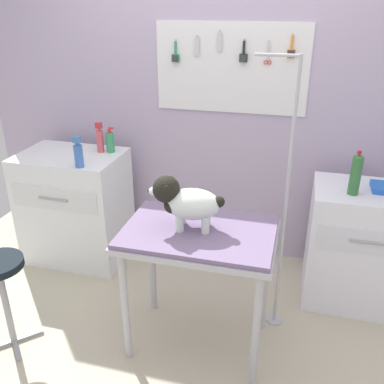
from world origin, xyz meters
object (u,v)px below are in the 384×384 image
at_px(counter_left, 76,207).
at_px(cabinet_right, 357,246).
at_px(stool, 0,279).
at_px(soda_bottle, 356,174).
at_px(dog, 185,201).
at_px(spray_bottle_short, 110,142).
at_px(grooming_table, 199,244).
at_px(grooming_arm, 283,214).

height_order(counter_left, cabinet_right, counter_left).
relative_size(stool, soda_bottle, 2.13).
relative_size(dog, spray_bottle_short, 2.14).
distance_m(counter_left, soda_bottle, 2.16).
bearing_deg(grooming_table, grooming_arm, 34.69).
bearing_deg(grooming_table, spray_bottle_short, 137.02).
height_order(counter_left, soda_bottle, soda_bottle).
bearing_deg(counter_left, spray_bottle_short, 24.60).
bearing_deg(soda_bottle, stool, -154.42).
xyz_separation_m(dog, soda_bottle, (0.95, 0.63, 0.01)).
distance_m(grooming_table, dog, 0.27).
distance_m(counter_left, spray_bottle_short, 0.63).
bearing_deg(counter_left, soda_bottle, -2.67).
xyz_separation_m(grooming_table, counter_left, (-1.22, 0.73, -0.27)).
bearing_deg(dog, grooming_table, -6.17).
height_order(grooming_arm, stool, grooming_arm).
relative_size(counter_left, spray_bottle_short, 4.53).
bearing_deg(grooming_table, soda_bottle, 36.22).
relative_size(counter_left, soda_bottle, 3.13).
height_order(stool, soda_bottle, soda_bottle).
relative_size(grooming_arm, stool, 2.82).
xyz_separation_m(cabinet_right, stool, (-2.11, -1.05, 0.06)).
distance_m(grooming_table, counter_left, 1.45).
relative_size(grooming_arm, cabinet_right, 2.03).
bearing_deg(stool, counter_left, 94.85).
relative_size(dog, cabinet_right, 0.50).
bearing_deg(dog, counter_left, 147.62).
bearing_deg(grooming_arm, grooming_table, -145.31).
relative_size(grooming_table, dog, 2.05).
distance_m(grooming_arm, soda_bottle, 0.55).
bearing_deg(counter_left, stool, -85.15).
bearing_deg(grooming_table, counter_left, 149.07).
distance_m(grooming_arm, dog, 0.64).
bearing_deg(dog, cabinet_right, 34.12).
relative_size(spray_bottle_short, soda_bottle, 0.69).
height_order(grooming_table, spray_bottle_short, spray_bottle_short).
distance_m(dog, counter_left, 1.45).
height_order(grooming_table, dog, dog).
bearing_deg(counter_left, grooming_arm, -14.07).
relative_size(grooming_arm, dog, 4.08).
distance_m(grooming_arm, counter_left, 1.77).
relative_size(grooming_table, grooming_arm, 0.50).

